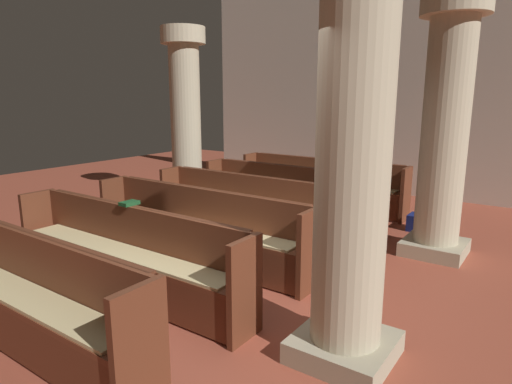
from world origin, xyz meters
TOP-DOWN VIEW (x-y plane):
  - ground_plane at (0.00, 0.00)m, footprint 19.20×19.20m
  - back_wall at (0.00, 6.08)m, footprint 10.00×0.16m
  - pew_row_0 at (-1.04, 3.98)m, footprint 3.23×0.47m
  - pew_row_1 at (-1.04, 2.86)m, footprint 3.23×0.46m
  - pew_row_2 at (-1.04, 1.73)m, footprint 3.23×0.47m
  - pew_row_3 at (-1.04, 0.61)m, footprint 3.23×0.46m
  - pew_row_4 at (-1.04, -0.51)m, footprint 3.23×0.46m
  - pew_row_5 at (-1.04, -1.64)m, footprint 3.23×0.47m
  - pillar_aisle_side at (1.34, 2.62)m, footprint 0.82×0.82m
  - pillar_far_side at (-3.38, 2.89)m, footprint 0.82×0.82m
  - pillar_aisle_rear at (1.34, -0.29)m, footprint 0.80×0.80m
  - lectern at (-0.80, 4.87)m, footprint 0.48×0.45m
  - hymn_book at (-1.16, -0.32)m, footprint 0.13×0.19m
  - kneeler_box_navy at (0.91, 3.56)m, footprint 0.34×0.31m

SIDE VIEW (x-z plane):
  - ground_plane at x=0.00m, z-range 0.00..0.00m
  - kneeler_box_navy at x=0.91m, z-range 0.00..0.25m
  - lectern at x=-0.80m, z-range -0.09..0.99m
  - pew_row_0 at x=-1.04m, z-range 0.03..0.94m
  - pew_row_1 at x=-1.04m, z-range 0.03..0.94m
  - pew_row_2 at x=-1.04m, z-range 0.03..0.94m
  - pew_row_3 at x=-1.04m, z-range 0.03..0.94m
  - pew_row_4 at x=-1.04m, z-range 0.03..0.94m
  - pew_row_5 at x=-1.04m, z-range 0.03..0.94m
  - hymn_book at x=-1.16m, z-range 0.91..0.95m
  - pillar_aisle_rear at x=1.34m, z-range 0.07..3.37m
  - pillar_aisle_side at x=1.34m, z-range 0.07..3.37m
  - pillar_far_side at x=-3.38m, z-range 0.07..3.37m
  - back_wall at x=0.00m, z-range 0.00..4.50m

